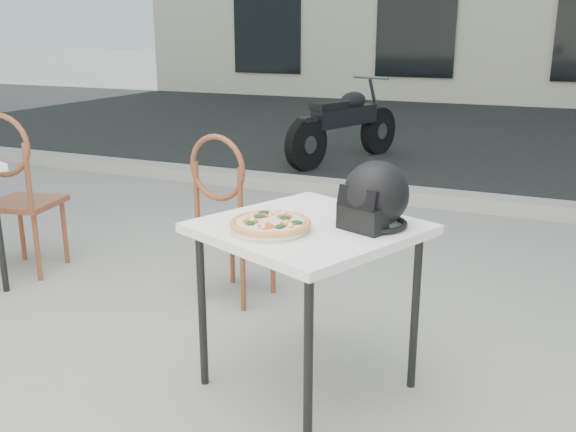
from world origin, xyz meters
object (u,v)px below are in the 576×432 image
at_px(plate, 270,229).
at_px(cafe_chair_main, 228,209).
at_px(cafe_chair_side, 15,186).
at_px(helmet, 375,198).
at_px(pizza, 270,223).
at_px(cafe_table_main, 309,240).
at_px(motorcycle, 345,126).

distance_m(plate, cafe_chair_main, 1.01).
bearing_deg(cafe_chair_side, helmet, 157.55).
bearing_deg(cafe_chair_main, pizza, 136.66).
relative_size(pizza, helmet, 1.15).
height_order(plate, pizza, pizza).
distance_m(pizza, helmet, 0.40).
height_order(cafe_table_main, pizza, pizza).
distance_m(plate, motorcycle, 4.87).
bearing_deg(cafe_chair_side, cafe_chair_main, 174.61).
relative_size(helmet, cafe_chair_side, 0.33).
bearing_deg(cafe_chair_side, pizza, 150.19).
distance_m(cafe_chair_main, cafe_chair_side, 1.34).
relative_size(plate, helmet, 0.90).
distance_m(helmet, cafe_chair_side, 2.33).
height_order(plate, motorcycle, motorcycle).
bearing_deg(pizza, cafe_chair_main, 128.26).
height_order(pizza, helmet, helmet).
xyz_separation_m(helmet, motorcycle, (-1.64, 4.48, -0.41)).
bearing_deg(cafe_chair_main, cafe_table_main, 146.47).
distance_m(cafe_chair_main, motorcycle, 3.97).
distance_m(plate, cafe_chair_side, 2.05).
height_order(pizza, cafe_chair_side, cafe_chair_side).
relative_size(pizza, cafe_chair_main, 0.41).
bearing_deg(plate, motorcycle, 105.55).
relative_size(cafe_chair_side, motorcycle, 0.55).
height_order(plate, cafe_chair_side, cafe_chair_side).
bearing_deg(cafe_table_main, plate, -125.87).
height_order(pizza, cafe_chair_main, cafe_chair_main).
bearing_deg(pizza, cafe_table_main, 54.12).
xyz_separation_m(plate, pizza, (0.00, 0.00, 0.02)).
bearing_deg(pizza, cafe_chair_side, 162.20).
xyz_separation_m(cafe_table_main, plate, (-0.10, -0.14, 0.07)).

